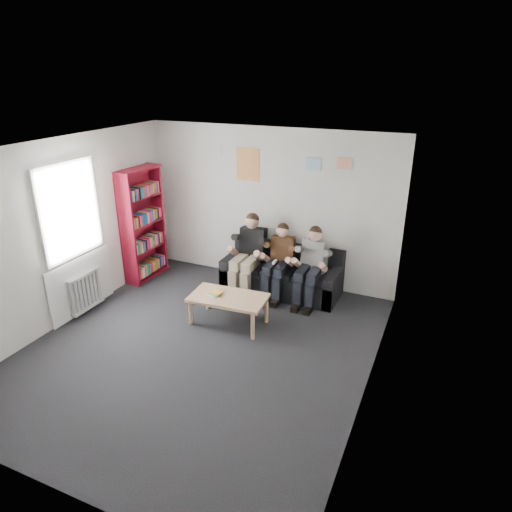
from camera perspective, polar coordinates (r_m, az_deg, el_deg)
The scene contains 14 objects.
room_shell at distance 5.81m, azimuth -7.63°, elevation -0.29°, with size 5.00×5.00×5.00m.
sofa at distance 7.84m, azimuth 3.29°, elevation -2.46°, with size 1.98×0.81×0.77m.
bookshelf at distance 8.33m, azimuth -13.89°, elevation 3.85°, with size 0.30×0.90×2.01m.
coffee_table at distance 6.79m, azimuth -3.48°, elevation -5.48°, with size 1.13×0.62×0.45m.
game_cases at distance 6.82m, azimuth -5.18°, elevation -4.70°, with size 0.20×0.17×0.04m.
person_left at distance 7.72m, azimuth -0.99°, elevation 0.18°, with size 0.43×0.92×1.33m.
person_middle at distance 7.54m, azimuth 2.84°, elevation -0.71°, with size 0.38×0.82×1.23m.
person_right at distance 7.37m, azimuth 6.85°, elevation -1.34°, with size 0.39×0.84×1.25m.
radiator at distance 7.61m, azimuth -20.51°, elevation -4.14°, with size 0.10×0.64×0.60m.
window at distance 7.40m, azimuth -21.64°, elevation 0.69°, with size 0.05×1.30×2.36m.
poster_large at distance 7.89m, azimuth -1.01°, elevation 11.36°, with size 0.42×0.01×0.55m, color #D4C64B.
poster_blue at distance 7.48m, azimuth 7.18°, elevation 11.33°, with size 0.25×0.01×0.20m, color #3C8BCE.
poster_pink at distance 7.34m, azimuth 11.00°, elevation 11.29°, with size 0.22×0.01×0.18m, color #C73E90.
poster_sign at distance 8.12m, azimuth -4.97°, elevation 13.03°, with size 0.20×0.01×0.14m, color white.
Camera 1 is at (2.84, -4.54, 3.59)m, focal length 32.00 mm.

